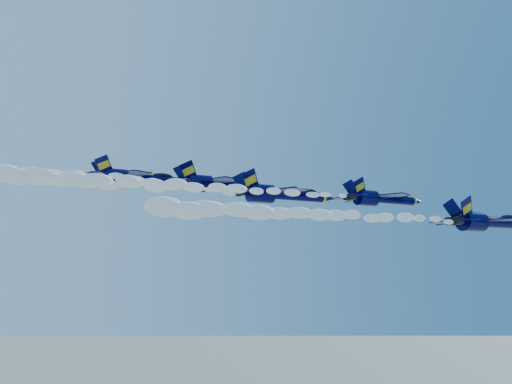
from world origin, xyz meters
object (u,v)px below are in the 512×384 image
jet_lead (489,222)px  jet_third (281,194)px  jet_second (382,198)px  jet_fifth (137,178)px  jet_fourth (219,184)px

jet_lead → jet_third: 32.84m
jet_second → jet_lead: bearing=-25.4°
jet_second → jet_third: bearing=149.5°
jet_fifth → jet_fourth: bearing=-26.9°
jet_third → jet_fifth: size_ratio=1.07×
jet_fifth → jet_second: bearing=-37.0°
jet_lead → jet_third: size_ratio=1.05×
jet_second → jet_fourth: 26.80m
jet_fourth → jet_third: bearing=-58.3°
jet_fourth → jet_fifth: bearing=153.1°
jet_lead → jet_fourth: 43.62m
jet_third → jet_fourth: jet_fourth is taller
jet_second → jet_third: (-13.48, 7.94, 0.75)m
jet_third → jet_fifth: (-18.65, 16.32, 3.55)m
jet_fifth → jet_lead: bearing=-33.6°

